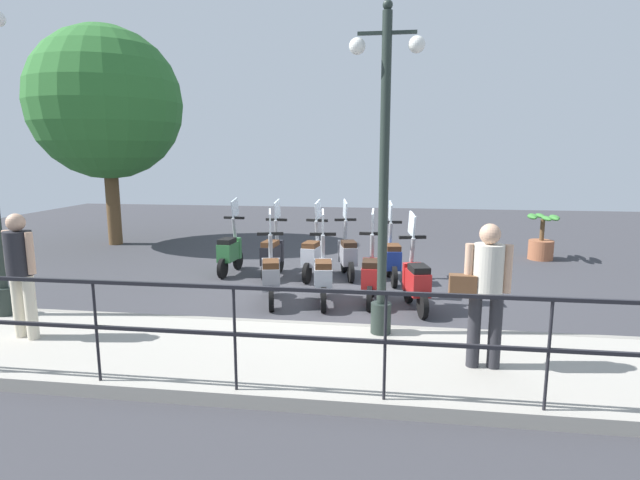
{
  "coord_description": "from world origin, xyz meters",
  "views": [
    {
      "loc": [
        -8.66,
        -0.73,
        2.47
      ],
      "look_at": [
        0.2,
        0.5,
        0.9
      ],
      "focal_mm": 28.0,
      "sensor_mm": 36.0,
      "label": 1
    }
  ],
  "objects_px": {
    "scooter_near_0": "(416,281)",
    "scooter_far_1": "(347,254)",
    "potted_palm": "(541,241)",
    "pedestrian_with_bag": "(485,285)",
    "pedestrian_distant": "(20,266)",
    "scooter_near_2": "(323,276)",
    "scooter_near_1": "(371,275)",
    "scooter_far_4": "(230,251)",
    "tree_large": "(106,104)",
    "scooter_near_3": "(271,275)",
    "scooter_far_3": "(273,254)",
    "scooter_far_0": "(392,258)",
    "scooter_far_2": "(313,255)",
    "lamp_post_near": "(384,195)"
  },
  "relations": [
    {
      "from": "scooter_near_0",
      "to": "scooter_far_1",
      "type": "height_order",
      "value": "same"
    },
    {
      "from": "potted_palm",
      "to": "pedestrian_with_bag",
      "type": "bearing_deg",
      "value": 159.49
    },
    {
      "from": "pedestrian_distant",
      "to": "scooter_near_2",
      "type": "distance_m",
      "value": 4.27
    },
    {
      "from": "scooter_near_1",
      "to": "scooter_far_4",
      "type": "xyz_separation_m",
      "value": [
        1.68,
        2.95,
        0.0
      ]
    },
    {
      "from": "tree_large",
      "to": "pedestrian_distant",
      "type": "bearing_deg",
      "value": -157.9
    },
    {
      "from": "scooter_far_1",
      "to": "scooter_near_0",
      "type": "bearing_deg",
      "value": -162.05
    },
    {
      "from": "pedestrian_distant",
      "to": "scooter_far_4",
      "type": "xyz_separation_m",
      "value": [
        4.24,
        -1.3,
        -0.6
      ]
    },
    {
      "from": "scooter_near_3",
      "to": "scooter_far_4",
      "type": "relative_size",
      "value": 1.0
    },
    {
      "from": "scooter_near_3",
      "to": "tree_large",
      "type": "bearing_deg",
      "value": 35.59
    },
    {
      "from": "scooter_far_1",
      "to": "scooter_far_3",
      "type": "distance_m",
      "value": 1.5
    },
    {
      "from": "potted_palm",
      "to": "scooter_near_2",
      "type": "relative_size",
      "value": 0.69
    },
    {
      "from": "scooter_far_0",
      "to": "scooter_near_0",
      "type": "bearing_deg",
      "value": -175.27
    },
    {
      "from": "scooter_near_1",
      "to": "scooter_near_2",
      "type": "relative_size",
      "value": 1.0
    },
    {
      "from": "scooter_far_2",
      "to": "scooter_near_0",
      "type": "bearing_deg",
      "value": -124.72
    },
    {
      "from": "pedestrian_with_bag",
      "to": "scooter_far_3",
      "type": "xyz_separation_m",
      "value": [
        4.18,
        3.32,
        -0.6
      ]
    },
    {
      "from": "pedestrian_distant",
      "to": "tree_large",
      "type": "xyz_separation_m",
      "value": [
        7.06,
        2.87,
        2.64
      ]
    },
    {
      "from": "pedestrian_distant",
      "to": "scooter_far_1",
      "type": "bearing_deg",
      "value": 152.61
    },
    {
      "from": "lamp_post_near",
      "to": "scooter_near_3",
      "type": "relative_size",
      "value": 2.65
    },
    {
      "from": "potted_palm",
      "to": "scooter_near_1",
      "type": "xyz_separation_m",
      "value": [
        -4.03,
        3.81,
        0.04
      ]
    },
    {
      "from": "tree_large",
      "to": "pedestrian_with_bag",
      "type": "bearing_deg",
      "value": -130.41
    },
    {
      "from": "scooter_near_3",
      "to": "potted_palm",
      "type": "bearing_deg",
      "value": -65.4
    },
    {
      "from": "tree_large",
      "to": "scooter_near_1",
      "type": "bearing_deg",
      "value": -122.3
    },
    {
      "from": "scooter_far_0",
      "to": "scooter_far_3",
      "type": "xyz_separation_m",
      "value": [
        0.06,
        2.36,
        0.0
      ]
    },
    {
      "from": "scooter_near_1",
      "to": "scooter_near_2",
      "type": "height_order",
      "value": "same"
    },
    {
      "from": "potted_palm",
      "to": "scooter_near_0",
      "type": "bearing_deg",
      "value": 144.24
    },
    {
      "from": "scooter_far_2",
      "to": "scooter_far_3",
      "type": "height_order",
      "value": "same"
    },
    {
      "from": "lamp_post_near",
      "to": "pedestrian_with_bag",
      "type": "xyz_separation_m",
      "value": [
        -0.91,
        -1.11,
        -0.87
      ]
    },
    {
      "from": "lamp_post_near",
      "to": "scooter_near_2",
      "type": "relative_size",
      "value": 2.65
    },
    {
      "from": "pedestrian_with_bag",
      "to": "tree_large",
      "type": "distance_m",
      "value": 11.38
    },
    {
      "from": "pedestrian_with_bag",
      "to": "scooter_near_1",
      "type": "height_order",
      "value": "pedestrian_with_bag"
    },
    {
      "from": "scooter_near_0",
      "to": "scooter_near_3",
      "type": "relative_size",
      "value": 1.0
    },
    {
      "from": "scooter_far_1",
      "to": "potted_palm",
      "type": "bearing_deg",
      "value": -76.2
    },
    {
      "from": "scooter_near_3",
      "to": "scooter_far_2",
      "type": "relative_size",
      "value": 1.0
    },
    {
      "from": "pedestrian_distant",
      "to": "pedestrian_with_bag",
      "type": "bearing_deg",
      "value": 102.61
    },
    {
      "from": "scooter_far_3",
      "to": "pedestrian_with_bag",
      "type": "bearing_deg",
      "value": -136.34
    },
    {
      "from": "scooter_near_2",
      "to": "scooter_far_4",
      "type": "height_order",
      "value": "same"
    },
    {
      "from": "scooter_far_0",
      "to": "scooter_near_2",
      "type": "bearing_deg",
      "value": 137.84
    },
    {
      "from": "tree_large",
      "to": "scooter_near_1",
      "type": "distance_m",
      "value": 9.03
    },
    {
      "from": "scooter_near_3",
      "to": "scooter_far_3",
      "type": "height_order",
      "value": "same"
    },
    {
      "from": "scooter_near_0",
      "to": "scooter_near_1",
      "type": "bearing_deg",
      "value": 56.34
    },
    {
      "from": "pedestrian_with_bag",
      "to": "scooter_far_1",
      "type": "height_order",
      "value": "pedestrian_with_bag"
    },
    {
      "from": "scooter_near_2",
      "to": "scooter_near_3",
      "type": "relative_size",
      "value": 1.0
    },
    {
      "from": "pedestrian_distant",
      "to": "scooter_far_3",
      "type": "bearing_deg",
      "value": 164.96
    },
    {
      "from": "potted_palm",
      "to": "scooter_far_4",
      "type": "relative_size",
      "value": 0.69
    },
    {
      "from": "lamp_post_near",
      "to": "potted_palm",
      "type": "bearing_deg",
      "value": -31.98
    },
    {
      "from": "scooter_near_3",
      "to": "scooter_far_2",
      "type": "height_order",
      "value": "same"
    },
    {
      "from": "scooter_far_1",
      "to": "scooter_far_2",
      "type": "distance_m",
      "value": 0.69
    },
    {
      "from": "lamp_post_near",
      "to": "scooter_far_1",
      "type": "distance_m",
      "value": 3.83
    },
    {
      "from": "scooter_near_3",
      "to": "scooter_far_0",
      "type": "xyz_separation_m",
      "value": [
        1.7,
        -1.97,
        0.0
      ]
    },
    {
      "from": "scooter_far_3",
      "to": "scooter_far_4",
      "type": "relative_size",
      "value": 1.0
    }
  ]
}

